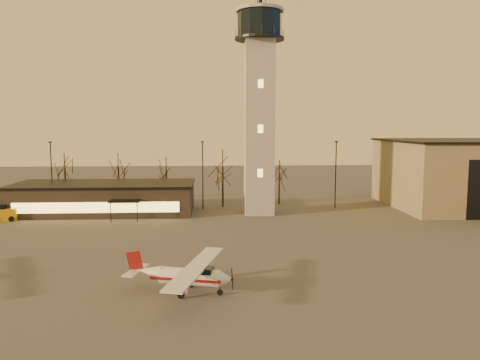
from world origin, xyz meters
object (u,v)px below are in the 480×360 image
object	(u,v)px
control_tower	(259,97)
cessna_front	(192,280)
service_cart	(3,214)
terminal	(105,198)

from	to	relation	value
control_tower	cessna_front	xyz separation A→B (m)	(-7.95, -31.36, -15.29)
control_tower	cessna_front	distance (m)	35.78
service_cart	cessna_front	bearing A→B (deg)	-55.35
cessna_front	service_cart	distance (m)	38.55
terminal	service_cart	xyz separation A→B (m)	(-12.07, -4.99, -1.34)
service_cart	control_tower	bearing A→B (deg)	-2.96
service_cart	terminal	bearing A→B (deg)	14.45
control_tower	service_cart	world-z (taller)	control_tower
cessna_front	control_tower	bearing A→B (deg)	90.36
terminal	cessna_front	world-z (taller)	terminal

